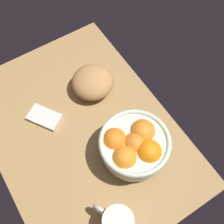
{
  "coord_description": "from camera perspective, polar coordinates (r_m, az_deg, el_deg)",
  "views": [
    {
      "loc": [
        -41.08,
        14.01,
        92.32
      ],
      "look_at": [
        -1.59,
        -11.11,
        5.0
      ],
      "focal_mm": 47.76,
      "sensor_mm": 36.0,
      "label": 1
    }
  ],
  "objects": [
    {
      "name": "bread_loaf",
      "position": [
        1.06,
        -3.75,
        5.73
      ],
      "size": [
        19.31,
        19.43,
        8.32
      ],
      "primitive_type": "ellipsoid",
      "rotation": [
        0.0,
        0.0,
        1.95
      ],
      "color": "tan",
      "rests_on": "ground"
    },
    {
      "name": "mug",
      "position": [
        0.89,
        0.94,
        -20.34
      ],
      "size": [
        12.55,
        8.84,
        8.57
      ],
      "color": "silver",
      "rests_on": "ground"
    },
    {
      "name": "ground_plane",
      "position": [
        1.03,
        -5.69,
        -3.97
      ],
      "size": [
        81.82,
        58.0,
        3.0
      ],
      "primitive_type": "cube",
      "color": "#A37D4A"
    },
    {
      "name": "fruit_bowl",
      "position": [
        0.92,
        4.23,
        -6.44
      ],
      "size": [
        22.17,
        22.17,
        11.95
      ],
      "color": "silver",
      "rests_on": "ground"
    },
    {
      "name": "napkin_folded",
      "position": [
        1.06,
        -12.82,
        -0.98
      ],
      "size": [
        12.9,
        11.53,
        1.4
      ],
      "primitive_type": "cube",
      "rotation": [
        0.0,
        0.0,
        0.58
      ],
      "color": "silver",
      "rests_on": "ground"
    }
  ]
}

